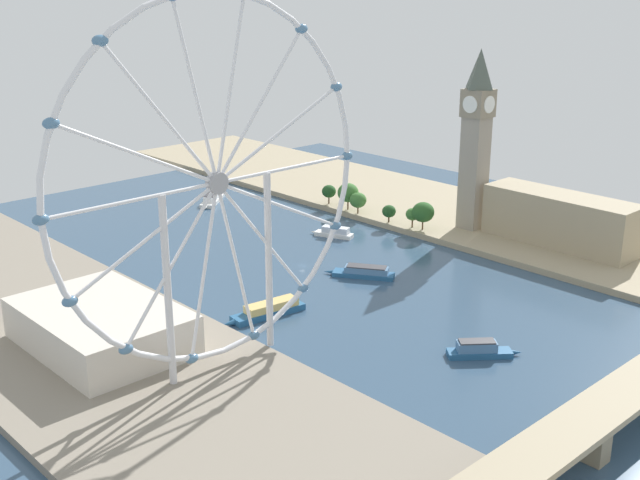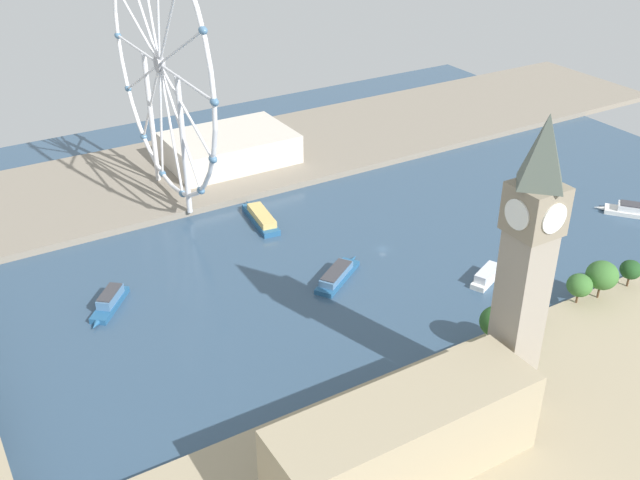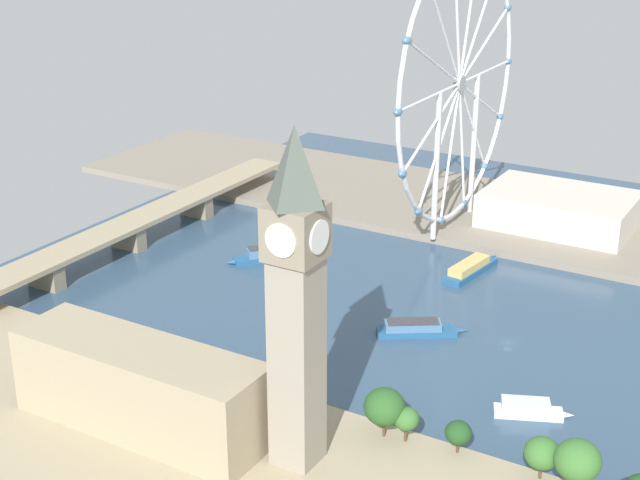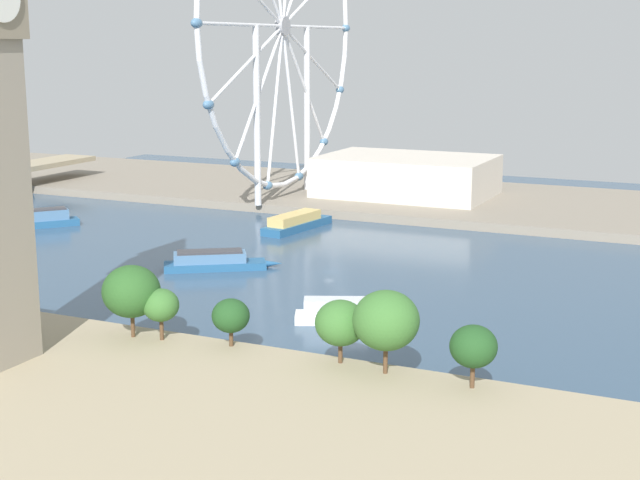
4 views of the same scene
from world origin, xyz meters
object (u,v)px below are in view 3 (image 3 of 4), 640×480
Objects in this scene: parliament_block at (140,387)px; riverside_hall at (559,209)px; tour_boat_0 at (262,255)px; river_bridge at (128,228)px; clock_tower at (296,297)px; tour_boat_1 at (528,409)px; tour_boat_3 at (416,328)px; tour_boat_2 at (471,268)px; ferris_wheel at (459,85)px.

parliament_block is 1.19× the size of riverside_hall.
river_bridge is at bearing -33.33° from tour_boat_0.
clock_tower is 211.67m from riverside_hall.
tour_boat_1 reaches higher than tour_boat_3.
riverside_hall is 132.57m from tour_boat_0.
riverside_hall is 2.16× the size of tour_boat_3.
clock_tower is at bearing 178.73° from riverside_hall.
tour_boat_3 is at bearing -94.30° from river_bridge.
tour_boat_0 is (16.77, -55.73, -6.45)m from river_bridge.
clock_tower is 98.77m from tour_boat_3.
tour_boat_3 is (-58.16, -3.74, -0.18)m from tour_boat_2.
tour_boat_0 is at bearing -73.25° from river_bridge.
tour_boat_0 is (113.30, 87.97, -47.52)m from clock_tower.
parliament_block is 199.83m from ferris_wheel.
riverside_hall is 65.68m from tour_boat_2.
tour_boat_1 is (-57.37, -131.62, -0.19)m from tour_boat_0.
tour_boat_1 is at bearing -148.42° from ferris_wheel.
ferris_wheel is at bearing -176.42° from tour_boat_0.
parliament_block is 110.84m from tour_boat_1.
riverside_hall is 2.73× the size of tour_boat_0.
tour_boat_2 is at bearing -147.84° from ferris_wheel.
tour_boat_0 is at bearing 119.33° from tour_boat_2.
river_bridge is 58.56m from tour_boat_0.
parliament_block is 222.39m from riverside_hall.
river_bridge reaches higher than tour_boat_1.
river_bridge is at bearing 129.16° from ferris_wheel.
parliament_block reaches higher than tour_boat_3.
parliament_block is 144.20m from river_bridge.
tour_boat_2 is (144.36, 10.13, -47.62)m from clock_tower.
ferris_wheel is 1.93× the size of riverside_hall.
riverside_hall is (23.21, -40.07, -54.21)m from ferris_wheel.
ferris_wheel is at bearing -2.94° from parliament_block.
tour_boat_3 is (-121.67, 10.98, -8.15)m from riverside_hall.
parliament_block is (-8.76, 45.40, -34.62)m from clock_tower.
tour_boat_2 is (-63.52, 14.72, -7.97)m from riverside_hall.
parliament_block is 0.62× the size of ferris_wheel.
riverside_hall is 2.77× the size of tour_boat_1.
riverside_hall is 185.45m from river_bridge.
tour_boat_2 is (153.13, -35.27, -13.00)m from parliament_block.
clock_tower reaches higher than tour_boat_0.
parliament_block is 129.92m from tour_boat_0.
river_bridge is at bearing 56.11° from clock_tower.
tour_boat_2 is (47.83, -133.57, -6.55)m from river_bridge.
clock_tower reaches higher than parliament_block.
tour_boat_0 is (-71.36, 52.50, -62.07)m from ferris_wheel.
ferris_wheel is at bearing -50.84° from river_bridge.
ferris_wheel is at bearing 10.87° from clock_tower.
tour_boat_2 is at bearing -70.30° from river_bridge.
tour_boat_3 is at bearing 174.84° from riverside_hall.
parliament_block is at bearing 100.93° from clock_tower.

